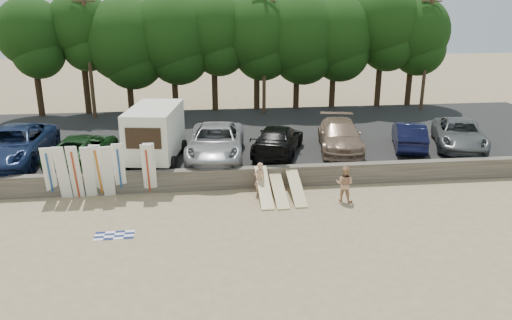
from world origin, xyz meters
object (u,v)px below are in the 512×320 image
at_px(beachgoer_a, 259,179).
at_px(beachgoer_b, 345,184).
at_px(box_trailer, 155,131).
at_px(car_0, 14,145).
at_px(car_1, 83,148).
at_px(car_2, 216,142).
at_px(car_4, 340,136).
at_px(cooler, 278,192).
at_px(car_3, 278,140).
at_px(car_5, 409,135).
at_px(car_6, 459,134).

bearing_deg(beachgoer_a, beachgoer_b, 140.20).
height_order(box_trailer, car_0, box_trailer).
xyz_separation_m(car_1, car_2, (6.75, -0.06, 0.12)).
bearing_deg(beachgoer_a, car_0, -39.99).
relative_size(car_4, cooler, 14.43).
height_order(box_trailer, car_3, box_trailer).
relative_size(car_5, beachgoer_b, 2.73).
distance_m(car_3, car_6, 10.28).
bearing_deg(car_2, box_trailer, -168.87).
bearing_deg(beachgoer_a, car_3, -131.60).
bearing_deg(cooler, car_2, 146.36).
relative_size(car_0, car_2, 1.06).
height_order(car_0, car_2, car_0).
xyz_separation_m(car_0, car_3, (13.52, -0.13, -0.12)).
relative_size(car_1, car_4, 0.95).
relative_size(car_3, beachgoer_b, 3.25).
bearing_deg(car_4, beachgoer_a, -128.54).
height_order(car_1, car_5, car_5).
distance_m(car_1, car_2, 6.75).
xyz_separation_m(box_trailer, car_2, (3.07, 0.26, -0.73)).
bearing_deg(box_trailer, car_3, 13.86).
distance_m(car_1, car_4, 13.63).
height_order(car_2, beachgoer_a, car_2).
relative_size(car_5, beachgoer_a, 2.88).
xyz_separation_m(car_4, car_6, (6.75, -0.37, -0.03)).
distance_m(car_1, car_5, 17.51).
distance_m(car_4, car_5, 3.90).
bearing_deg(car_6, beachgoer_b, -126.88).
distance_m(car_3, cooler, 4.43).
height_order(car_5, beachgoer_a, car_5).
distance_m(car_3, beachgoer_a, 4.31).
relative_size(car_3, car_5, 1.19).
bearing_deg(car_5, beachgoer_b, 63.28).
relative_size(car_6, beachgoer_a, 3.54).
bearing_deg(car_2, car_6, 7.56).
bearing_deg(car_2, beachgoer_b, -35.64).
xyz_separation_m(car_1, car_3, (10.08, 0.22, 0.05)).
bearing_deg(car_6, car_0, -160.10).
bearing_deg(car_1, car_6, -169.50).
bearing_deg(car_0, car_1, -4.20).
xyz_separation_m(car_2, beachgoer_a, (1.85, -3.71, -0.77)).
xyz_separation_m(car_0, car_6, (23.80, -0.09, -0.14)).
distance_m(car_0, car_4, 17.06).
distance_m(box_trailer, car_3, 6.48).
bearing_deg(car_0, box_trailer, -3.85).
xyz_separation_m(beachgoer_a, beachgoer_b, (3.67, -1.24, 0.04)).
height_order(beachgoer_a, cooler, beachgoer_a).
height_order(box_trailer, car_5, box_trailer).
relative_size(car_4, beachgoer_a, 3.52).
distance_m(box_trailer, car_0, 7.18).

